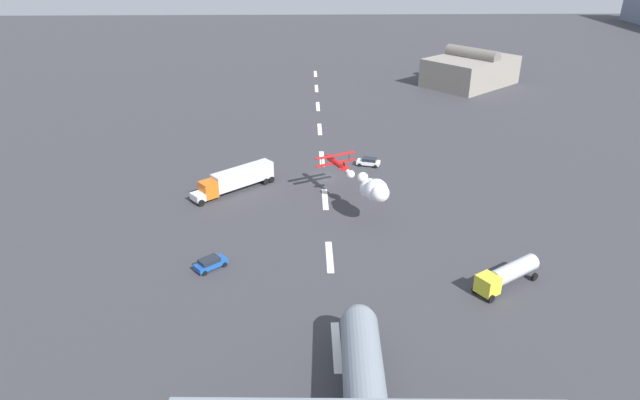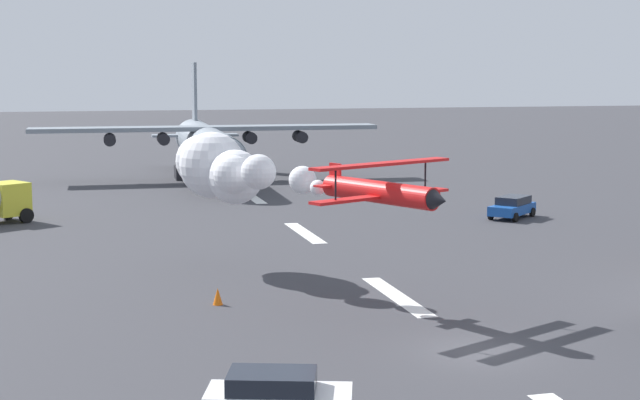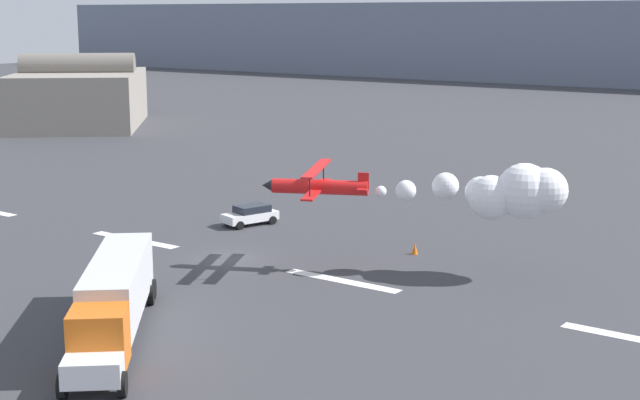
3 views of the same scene
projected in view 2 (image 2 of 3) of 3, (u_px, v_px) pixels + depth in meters
The scene contains 10 objects.
ground_plane at pixel (477, 351), 35.59m from camera, with size 440.00×440.00×0.00m, color #38383D.
runway_stripe_5 at pixel (397, 296), 44.20m from camera, with size 8.00×0.90×0.01m, color white.
runway_stripe_6 at pixel (305, 233), 61.43m from camera, with size 8.00×0.90×0.01m, color white.
runway_stripe_7 at pixel (253, 197), 78.65m from camera, with size 8.00×0.90×0.01m, color white.
runway_stripe_8 at pixel (219, 174), 95.87m from camera, with size 8.00×0.90×0.01m, color white.
cargo_transport_plane at pixel (208, 146), 90.01m from camera, with size 29.67×32.35×11.02m.
stunt_biplane_red at pixel (230, 169), 48.61m from camera, with size 17.55×10.57×3.54m.
followme_car_yellow at pixel (512, 206), 67.50m from camera, with size 4.12×4.38×1.52m.
airport_staff_sedan at pixel (277, 395), 28.27m from camera, with size 3.00×4.59×1.52m.
traffic_cone_far at pixel (218, 296), 42.56m from camera, with size 0.44×0.44×0.75m, color orange.
Camera 2 is at (-32.01, 14.19, 10.21)m, focal length 54.56 mm.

